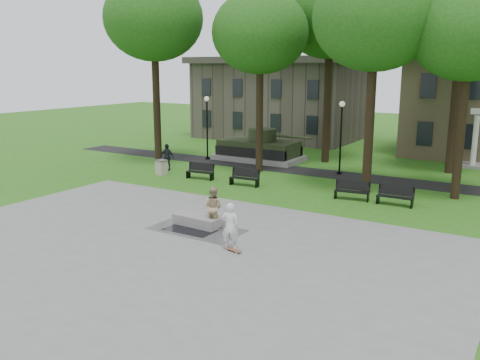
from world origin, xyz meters
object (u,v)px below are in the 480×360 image
object	(u,v)px
friend_watching	(213,207)
trash_bin	(161,167)
skateboarder	(230,226)
concrete_block	(199,220)
park_bench_0	(201,171)

from	to	relation	value
friend_watching	trash_bin	distance (m)	11.93
skateboarder	trash_bin	world-z (taller)	skateboarder
concrete_block	trash_bin	xyz separation A→B (m)	(-8.52, 7.63, 0.24)
park_bench_0	trash_bin	bearing A→B (deg)	179.36
skateboarder	friend_watching	distance (m)	2.86
concrete_block	skateboarder	distance (m)	3.45
concrete_block	skateboarder	world-z (taller)	skateboarder
concrete_block	friend_watching	size ratio (longest dim) A/B	1.21
concrete_block	park_bench_0	xyz separation A→B (m)	(-5.56, 7.86, 0.28)
concrete_block	trash_bin	bearing A→B (deg)	138.17
skateboarder	friend_watching	world-z (taller)	skateboarder
skateboarder	park_bench_0	world-z (taller)	skateboarder
skateboarder	friend_watching	bearing A→B (deg)	-61.73
friend_watching	trash_bin	xyz separation A→B (m)	(-9.24, 7.54, -0.44)
concrete_block	friend_watching	bearing A→B (deg)	7.23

